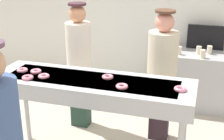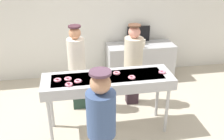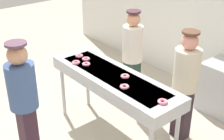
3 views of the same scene
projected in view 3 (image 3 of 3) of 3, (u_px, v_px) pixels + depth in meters
ground_plane at (113, 136)px, 4.78m from camera, size 16.00×16.00×0.00m
back_wall at (216, 17)px, 5.49m from camera, size 8.00×0.12×2.83m
fryer_conveyor at (113, 81)px, 4.36m from camera, size 2.14×0.65×1.05m
strawberry_donut_0 at (79, 56)px, 4.86m from camera, size 0.17×0.17×0.04m
strawberry_donut_1 at (125, 76)px, 4.24m from camera, size 0.17×0.17×0.04m
strawberry_donut_2 at (76, 62)px, 4.64m from camera, size 0.13×0.13×0.04m
strawberry_donut_3 at (86, 64)px, 4.59m from camera, size 0.15×0.15×0.04m
strawberry_donut_4 at (124, 87)px, 3.98m from camera, size 0.17×0.17×0.04m
strawberry_donut_5 at (86, 59)px, 4.75m from camera, size 0.17×0.17×0.04m
strawberry_donut_6 at (163, 102)px, 3.67m from camera, size 0.17×0.17×0.04m
worker_baker at (186, 80)px, 4.37m from camera, size 0.36×0.36×1.67m
worker_assistant at (132, 55)px, 5.13m from camera, size 0.33×0.33×1.70m
customer_waiting at (24, 99)px, 3.83m from camera, size 0.35×0.35×1.74m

